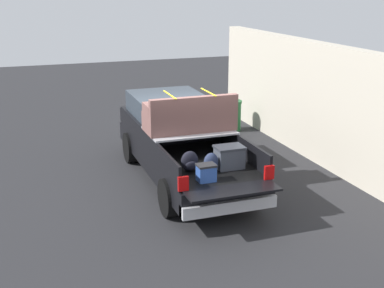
% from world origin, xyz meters
% --- Properties ---
extents(ground_plane, '(40.00, 40.00, 0.00)m').
position_xyz_m(ground_plane, '(0.00, 0.00, 0.00)').
color(ground_plane, '#262628').
extents(pickup_truck, '(6.05, 2.06, 2.23)m').
position_xyz_m(pickup_truck, '(0.36, -0.00, 0.96)').
color(pickup_truck, black).
rests_on(pickup_truck, ground_plane).
extents(building_facade, '(11.90, 0.36, 3.10)m').
position_xyz_m(building_facade, '(-0.03, -3.86, 1.55)').
color(building_facade, beige).
rests_on(building_facade, ground_plane).
extents(trash_can, '(0.60, 0.60, 0.98)m').
position_xyz_m(trash_can, '(3.66, -2.87, 0.50)').
color(trash_can, '#1E592D').
rests_on(trash_can, ground_plane).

